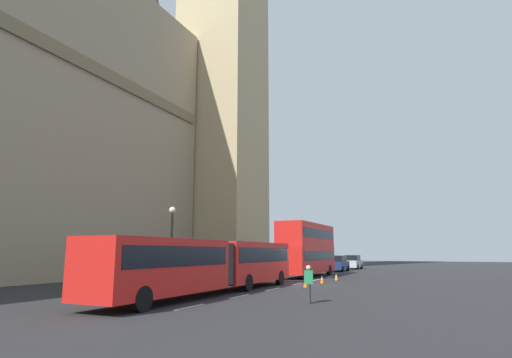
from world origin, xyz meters
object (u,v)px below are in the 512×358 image
sedan_trailing (353,262)px  traffic_cone_middle (322,280)px  street_lamp (171,240)px  double_decker_bus (307,247)px  articulated_bus (213,262)px  pedestrian_near_cones (309,283)px  traffic_cone_east (336,277)px  sedan_lead (338,263)px  traffic_cone_west (305,283)px

sedan_trailing → traffic_cone_middle: 27.07m
street_lamp → double_decker_bus: bearing=-16.5°
articulated_bus → sedan_trailing: 36.51m
traffic_cone_middle → pedestrian_near_cones: size_ratio=0.34×
articulated_bus → pedestrian_near_cones: 6.49m
double_decker_bus → traffic_cone_middle: 8.80m
sedan_trailing → pedestrian_near_cones: (-38.34, -5.89, -0.00)m
articulated_bus → traffic_cone_east: bearing=-15.9°
articulated_bus → traffic_cone_east: 13.72m
double_decker_bus → sedan_lead: double_decker_bus is taller
sedan_lead → sedan_trailing: same height
articulated_bus → street_lamp: 5.17m
traffic_cone_west → pedestrian_near_cones: bearing=-160.8°
articulated_bus → double_decker_bus: size_ratio=1.67×
articulated_bus → double_decker_bus: 17.35m
articulated_bus → street_lamp: (2.16, 4.51, 1.31)m
traffic_cone_west → pedestrian_near_cones: 8.05m
pedestrian_near_cones → traffic_cone_east: bearing=9.3°
double_decker_bus → pedestrian_near_cones: 20.21m
articulated_bus → sedan_trailing: size_ratio=4.03×
traffic_cone_west → traffic_cone_east: same height
traffic_cone_middle → traffic_cone_east: 3.49m
pedestrian_near_cones → traffic_cone_west: bearing=19.2°
sedan_trailing → street_lamp: bearing=172.1°
traffic_cone_east → pedestrian_near_cones: size_ratio=0.34×
sedan_lead → pedestrian_near_cones: size_ratio=2.60×
double_decker_bus → traffic_cone_middle: double_decker_bus is taller
sedan_lead → pedestrian_near_cones: bearing=-168.7°
traffic_cone_west → pedestrian_near_cones: (-7.58, -2.64, 0.63)m
traffic_cone_west → double_decker_bus: bearing=17.0°
sedan_lead → sedan_trailing: 7.21m
traffic_cone_middle → traffic_cone_east: bearing=-3.3°
traffic_cone_west → traffic_cone_middle: size_ratio=1.00×
double_decker_bus → street_lamp: street_lamp is taller
double_decker_bus → traffic_cone_east: (-4.20, -3.73, -2.43)m
sedan_trailing → traffic_cone_east: bearing=-171.6°
articulated_bus → traffic_cone_middle: size_ratio=30.58×
articulated_bus → traffic_cone_east: size_ratio=30.58×
articulated_bus → pedestrian_near_cones: articulated_bus is taller
sedan_lead → traffic_cone_west: (-23.55, -3.56, -0.63)m
sedan_lead → pedestrian_near_cones: sedan_lead is taller
articulated_bus → traffic_cone_middle: bearing=-20.1°
double_decker_bus → sedan_trailing: 19.26m
articulated_bus → traffic_cone_west: (5.74, -3.53, -1.46)m
articulated_bus → traffic_cone_middle: 10.37m
sedan_lead → pedestrian_near_cones: (-31.13, -6.20, -0.00)m
traffic_cone_west → sedan_trailing: bearing=6.0°
traffic_cone_middle → pedestrian_near_cones: bearing=-167.0°
sedan_trailing → traffic_cone_east: 23.64m
traffic_cone_middle → pedestrian_near_cones: 11.79m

